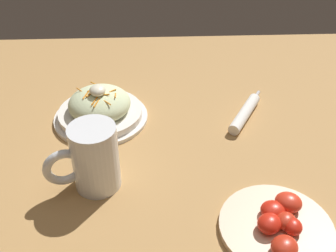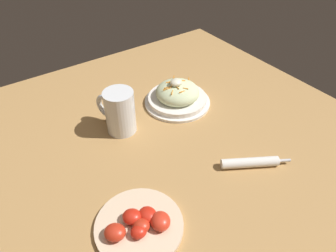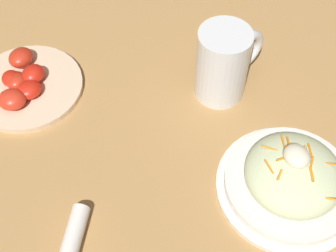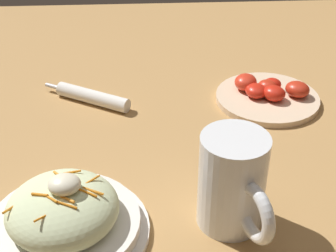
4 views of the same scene
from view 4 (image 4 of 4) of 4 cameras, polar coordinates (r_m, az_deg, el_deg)
The scene contains 5 objects.
ground_plane at distance 0.89m, azimuth 4.32°, elevation -0.71°, with size 1.43×1.43×0.00m, color #B2844C.
salad_plate at distance 0.68m, azimuth -12.18°, elevation -10.42°, with size 0.23×0.23×0.10m.
beer_mug at distance 0.67m, azimuth 7.65°, elevation -7.13°, with size 0.09×0.15×0.14m.
napkin_roll at distance 0.98m, azimuth -8.96°, elevation 3.43°, with size 0.18×0.11×0.03m.
tomato_plate at distance 1.00m, azimuth 11.63°, elevation 3.70°, with size 0.21×0.21×0.04m.
Camera 4 is at (0.11, 0.73, 0.49)m, focal length 51.65 mm.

